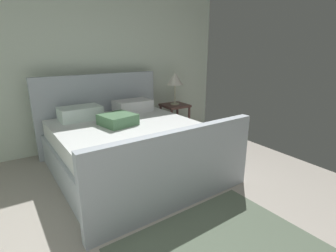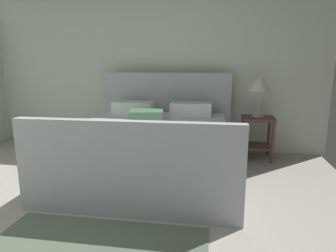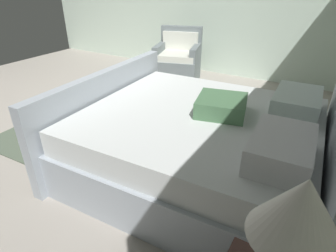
# 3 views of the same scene
# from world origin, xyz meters

# --- Properties ---
(wall_back) EXTENTS (5.43, 0.12, 2.60)m
(wall_back) POSITION_xyz_m (0.00, 3.25, 1.30)
(wall_back) COLOR silver
(wall_back) RESTS_ON ground
(bed) EXTENTS (2.05, 2.27, 1.20)m
(bed) POSITION_xyz_m (0.41, 2.01, 0.35)
(bed) COLOR #A7B0BA
(bed) RESTS_ON ground
(nightstand_right) EXTENTS (0.44, 0.44, 0.60)m
(nightstand_right) POSITION_xyz_m (1.70, 2.86, 0.40)
(nightstand_right) COLOR #50332E
(nightstand_right) RESTS_ON ground
(table_lamp_right) EXTENTS (0.29, 0.29, 0.58)m
(table_lamp_right) POSITION_xyz_m (1.70, 2.86, 1.05)
(table_lamp_right) COLOR #B7B293
(table_lamp_right) RESTS_ON nightstand_right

